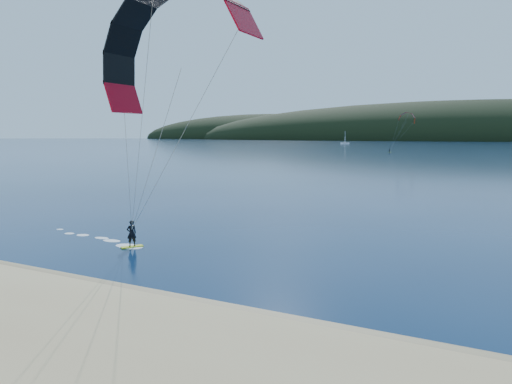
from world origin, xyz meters
TOP-DOWN VIEW (x-y plane):
  - ground at (0.00, 0.00)m, footprint 1800.00×1800.00m
  - wet_sand at (0.00, 4.50)m, footprint 220.00×2.50m
  - headland at (0.63, 745.28)m, footprint 1200.00×310.00m
  - kitesurfer_near at (1.50, 5.99)m, footprint 24.99×10.11m
  - kitesurfer_far at (-24.33, 206.45)m, footprint 12.90×7.97m
  - sailboat at (-110.58, 396.43)m, footprint 7.99×4.94m

SIDE VIEW (x-z plane):
  - ground at x=0.00m, z-range 0.00..0.00m
  - headland at x=0.63m, z-range -70.00..70.00m
  - wet_sand at x=0.00m, z-range 0.00..0.10m
  - sailboat at x=-110.58m, z-range -4.73..6.37m
  - kitesurfer_near at x=1.50m, z-range 2.89..19.13m
  - kitesurfer_far at x=-24.33m, z-range 5.32..22.65m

